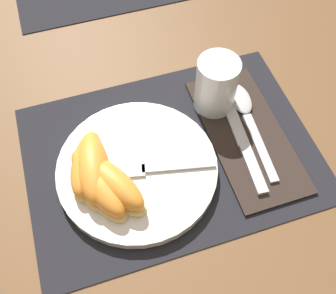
{
  "coord_description": "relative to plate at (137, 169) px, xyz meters",
  "views": [
    {
      "loc": [
        -0.1,
        -0.3,
        0.53
      ],
      "look_at": [
        -0.01,
        -0.0,
        0.02
      ],
      "focal_mm": 42.0,
      "sensor_mm": 36.0,
      "label": 1
    }
  ],
  "objects": [
    {
      "name": "citrus_wedge_3",
      "position": [
        -0.04,
        -0.03,
        0.03
      ],
      "size": [
        0.1,
        0.13,
        0.04
      ],
      "color": "#F4DB84",
      "rests_on": "plate"
    },
    {
      "name": "placemat",
      "position": [
        0.06,
        0.02,
        -0.01
      ],
      "size": [
        0.45,
        0.32,
        0.0
      ],
      "color": "black",
      "rests_on": "ground_plane"
    },
    {
      "name": "citrus_wedge_2",
      "position": [
        -0.06,
        -0.02,
        0.03
      ],
      "size": [
        0.09,
        0.14,
        0.04
      ],
      "color": "#F4DB84",
      "rests_on": "plate"
    },
    {
      "name": "knife",
      "position": [
        0.17,
        0.01,
        -0.0
      ],
      "size": [
        0.04,
        0.21,
        0.01
      ],
      "color": "#BCBCC1",
      "rests_on": "napkin"
    },
    {
      "name": "citrus_wedge_1",
      "position": [
        -0.06,
        0.0,
        0.03
      ],
      "size": [
        0.06,
        0.12,
        0.05
      ],
      "color": "#F4DB84",
      "rests_on": "plate"
    },
    {
      "name": "citrus_wedge_0",
      "position": [
        -0.07,
        0.02,
        0.02
      ],
      "size": [
        0.08,
        0.12,
        0.04
      ],
      "color": "#F4DB84",
      "rests_on": "plate"
    },
    {
      "name": "plate",
      "position": [
        0.0,
        0.0,
        0.0
      ],
      "size": [
        0.24,
        0.24,
        0.02
      ],
      "color": "white",
      "rests_on": "placemat"
    },
    {
      "name": "juice_glass",
      "position": [
        0.16,
        0.09,
        0.03
      ],
      "size": [
        0.07,
        0.07,
        0.1
      ],
      "color": "silver",
      "rests_on": "placemat"
    },
    {
      "name": "spoon",
      "position": [
        0.2,
        0.05,
        -0.0
      ],
      "size": [
        0.04,
        0.19,
        0.01
      ],
      "color": "#BCBCC1",
      "rests_on": "napkin"
    },
    {
      "name": "fork",
      "position": [
        0.02,
        -0.01,
        0.01
      ],
      "size": [
        0.18,
        0.06,
        0.0
      ],
      "color": "#BCBCC1",
      "rests_on": "plate"
    },
    {
      "name": "napkin",
      "position": [
        0.18,
        0.01,
        -0.01
      ],
      "size": [
        0.12,
        0.26,
        0.0
      ],
      "color": "#2D231E",
      "rests_on": "placemat"
    },
    {
      "name": "ground_plane",
      "position": [
        0.06,
        0.02,
        -0.01
      ],
      "size": [
        3.0,
        3.0,
        0.0
      ],
      "primitive_type": "plane",
      "color": "brown"
    }
  ]
}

